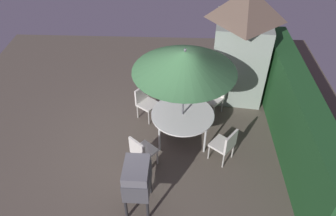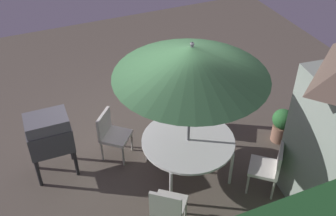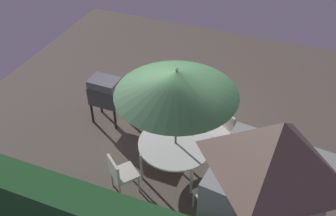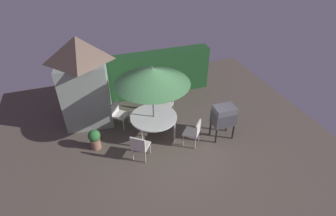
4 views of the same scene
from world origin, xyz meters
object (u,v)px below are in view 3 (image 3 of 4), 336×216
at_px(chair_near_shed, 146,112).
at_px(chair_far_side, 120,173).
at_px(patio_umbrella, 177,83).
at_px(potted_plant_by_shed, 270,179).
at_px(chair_toward_house, 222,129).
at_px(garden_shed, 264,202).
at_px(bbq_grill, 105,92).
at_px(patio_table, 176,144).
at_px(chair_toward_hedge, 212,196).

relative_size(chair_near_shed, chair_far_side, 1.00).
relative_size(patio_umbrella, potted_plant_by_shed, 3.64).
distance_m(chair_far_side, chair_toward_house, 2.47).
relative_size(garden_shed, chair_far_side, 3.46).
distance_m(chair_near_shed, chair_toward_house, 1.78).
distance_m(patio_umbrella, chair_toward_house, 2.08).
xyz_separation_m(bbq_grill, chair_toward_house, (-2.79, -0.12, -0.33)).
height_order(garden_shed, patio_umbrella, garden_shed).
relative_size(patio_umbrella, chair_near_shed, 2.78).
height_order(chair_far_side, chair_toward_house, same).
height_order(patio_table, chair_near_shed, chair_near_shed).
bearing_deg(patio_umbrella, patio_table, 45.00).
distance_m(bbq_grill, chair_toward_house, 2.82).
xyz_separation_m(chair_far_side, potted_plant_by_shed, (-2.72, -1.04, -0.14)).
bearing_deg(patio_umbrella, chair_far_side, 51.60).
distance_m(chair_toward_hedge, chair_toward_house, 1.87).
bearing_deg(patio_umbrella, chair_near_shed, -40.41).
bearing_deg(chair_toward_hedge, patio_umbrella, -39.94).
height_order(patio_table, patio_umbrella, patio_umbrella).
bearing_deg(chair_near_shed, potted_plant_by_shed, 164.45).
relative_size(chair_far_side, chair_toward_hedge, 1.00).
relative_size(patio_umbrella, chair_far_side, 2.78).
distance_m(garden_shed, patio_table, 2.64).
height_order(patio_umbrella, chair_far_side, patio_umbrella).
relative_size(patio_table, potted_plant_by_shed, 2.22).
bearing_deg(garden_shed, chair_far_side, -11.68).
bearing_deg(bbq_grill, chair_far_side, 125.27).
bearing_deg(potted_plant_by_shed, bbq_grill, -11.26).
distance_m(garden_shed, potted_plant_by_shed, 2.01).
relative_size(garden_shed, patio_table, 2.04).
distance_m(patio_umbrella, potted_plant_by_shed, 2.67).
distance_m(garden_shed, chair_toward_hedge, 1.56).
xyz_separation_m(garden_shed, chair_near_shed, (2.99, -2.43, -1.07)).
bearing_deg(patio_table, bbq_grill, -22.60).
xyz_separation_m(patio_umbrella, chair_far_side, (0.77, 0.98, -1.68)).
height_order(garden_shed, chair_toward_hedge, garden_shed).
bearing_deg(bbq_grill, patio_umbrella, 157.40).
bearing_deg(garden_shed, bbq_grill, -30.86).
height_order(garden_shed, chair_near_shed, garden_shed).
xyz_separation_m(garden_shed, chair_far_side, (2.71, -0.56, -1.07)).
height_order(patio_table, chair_far_side, chair_far_side).
height_order(chair_near_shed, chair_toward_house, same).
height_order(chair_near_shed, potted_plant_by_shed, chair_near_shed).
distance_m(patio_umbrella, chair_toward_hedge, 2.15).
bearing_deg(chair_toward_house, chair_far_side, 52.72).
height_order(patio_umbrella, potted_plant_by_shed, patio_umbrella).
bearing_deg(chair_near_shed, patio_umbrella, 139.59).
bearing_deg(garden_shed, chair_near_shed, -39.09).
xyz_separation_m(bbq_grill, chair_near_shed, (-1.02, -0.03, -0.33)).
xyz_separation_m(chair_toward_hedge, chair_toward_house, (0.31, -1.85, 0.00)).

